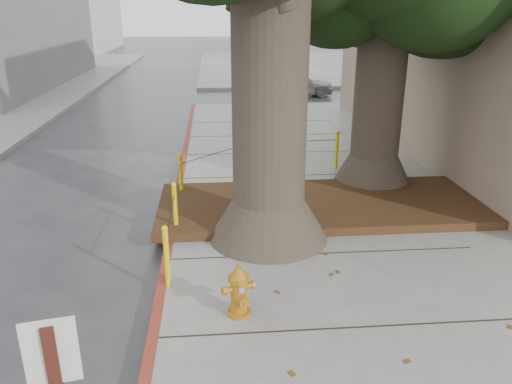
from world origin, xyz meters
The scene contains 8 objects.
ground centered at (0.00, 0.00, 0.00)m, with size 140.00×140.00×0.00m, color #28282B.
sidewalk_far centered at (6.00, 30.00, 0.07)m, with size 16.00×20.00×0.15m, color slate.
curb_red centered at (-2.00, 2.50, 0.07)m, with size 0.14×26.00×0.16m, color maroon.
planter_bed centered at (0.90, 3.90, 0.23)m, with size 6.40×2.60×0.16m, color black.
bollard_ring centered at (-0.87, 4.38, 0.66)m, with size 3.79×5.39×0.95m.
fire_hydrant centered at (-0.93, 0.40, 0.50)m, with size 0.39×0.38×0.73m.
car_silver centered at (2.67, 18.11, 0.58)m, with size 1.38×3.43×1.17m, color #AAAAAF.
car_red centered at (11.68, 19.40, 0.62)m, with size 1.32×3.78×1.24m, color maroon.
Camera 1 is at (-1.18, -5.11, 3.89)m, focal length 35.00 mm.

